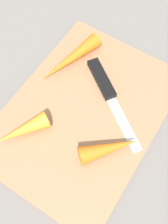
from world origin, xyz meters
TOP-DOWN VIEW (x-y plane):
  - ground_plane at (0.00, 0.00)m, footprint 1.40×1.40m
  - cutting_board at (0.00, 0.00)m, footprint 0.36×0.26m
  - knife at (-0.07, 0.00)m, footprint 0.13×0.18m
  - carrot_medium at (0.04, 0.08)m, footprint 0.10×0.09m
  - carrot_longest at (-0.08, -0.08)m, footprint 0.15×0.07m
  - carrot_shortest at (0.09, -0.07)m, footprint 0.10×0.07m

SIDE VIEW (x-z plane):
  - ground_plane at x=0.00m, z-range 0.00..0.00m
  - cutting_board at x=0.00m, z-range 0.00..0.01m
  - knife at x=-0.07m, z-range 0.01..0.02m
  - carrot_longest at x=-0.08m, z-range 0.01..0.04m
  - carrot_shortest at x=0.09m, z-range 0.01..0.04m
  - carrot_medium at x=0.04m, z-range 0.01..0.04m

